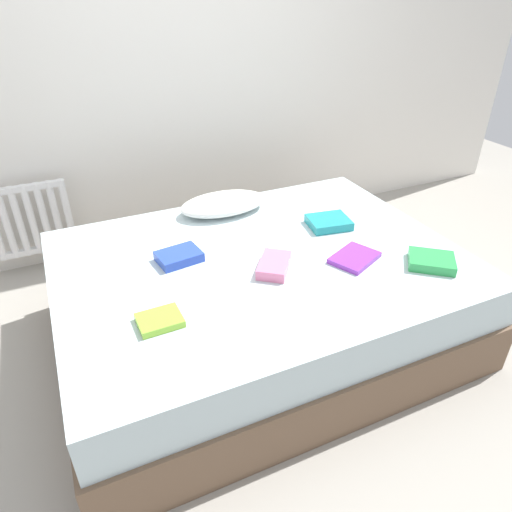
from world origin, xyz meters
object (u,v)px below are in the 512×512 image
Objects in this scene: textbook_lime at (160,320)px; textbook_pink at (274,265)px; bed at (260,298)px; textbook_green at (431,261)px; radiator at (32,220)px; textbook_purple at (355,258)px; pillow at (223,204)px; textbook_blue at (179,256)px; textbook_teal at (329,222)px.

textbook_pink is at bearing 13.89° from textbook_lime.
bed is 0.87m from textbook_green.
textbook_lime is at bearing -73.12° from radiator.
radiator is 1.70m from textbook_pink.
textbook_purple is 1.07× the size of textbook_pink.
textbook_pink is at bearing -162.82° from textbook_green.
textbook_pink is (-0.01, -0.69, -0.03)m from pillow.
textbook_blue is at bearing -58.09° from radiator.
pillow reaches higher than textbook_green.
textbook_lime is at bearing -146.27° from textbook_green.
radiator reaches higher than textbook_blue.
bed is at bearing 42.60° from textbook_pink.
textbook_lime is 0.62m from textbook_pink.
textbook_pink is 0.55m from textbook_teal.
bed is at bearing -92.43° from pillow.
textbook_purple is at bearing -63.52° from pillow.
textbook_purple is 0.36m from textbook_green.
textbook_blue is (-0.37, 0.14, 0.28)m from bed.
textbook_blue is 0.48m from textbook_lime.
textbook_lime reaches higher than bed.
textbook_purple is (0.78, -0.35, -0.01)m from textbook_blue.
pillow reaches higher than textbook_purple.
textbook_lime is 0.80× the size of textbook_pink.
pillow is at bearing -31.07° from radiator.
pillow reaches higher than textbook_blue.
radiator is 1.25m from pillow.
textbook_teal is (0.49, 0.14, 0.28)m from bed.
textbook_purple is 1.11× the size of textbook_green.
textbook_pink is at bearing -51.76° from radiator.
textbook_green reaches higher than textbook_purple.
pillow is 0.58m from textbook_blue.
textbook_teal is (0.08, 0.36, 0.01)m from textbook_purple.
textbook_blue is 1.18× the size of textbook_lime.
radiator is at bearing 154.41° from textbook_teal.
textbook_blue is (0.66, -1.06, 0.15)m from radiator.
textbook_green reaches higher than bed.
bed is 11.46× the size of textbook_lime.
radiator is 2.73× the size of textbook_lime.
textbook_pink is 0.98× the size of textbook_teal.
bed is 4.19× the size of radiator.
radiator is at bearing 176.35° from textbook_green.
textbook_blue is at bearing -133.18° from pillow.
textbook_teal reaches higher than bed.
bed is 9.49× the size of textbook_green.
textbook_blue and textbook_teal have the same top height.
pillow is 2.36× the size of textbook_pink.
textbook_green is at bearing -34.50° from textbook_blue.
textbook_blue is 0.86m from textbook_teal.
textbook_blue is (-0.40, -0.42, -0.03)m from pillow.
textbook_purple is 0.37m from textbook_teal.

